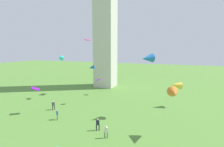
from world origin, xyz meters
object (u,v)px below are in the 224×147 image
object	(u,v)px
kite_flying_1	(98,80)
kite_flying_7	(147,58)
person_2	(57,114)
kite_flying_0	(176,85)
kite_flying_4	(63,58)
person_1	(106,131)
person_3	(98,124)
person_0	(53,105)
kite_flying_5	(92,68)
kite_flying_6	(174,93)
kite_flying_3	(88,40)
kite_flying_2	(35,89)

from	to	relation	value
kite_flying_1	kite_flying_7	world-z (taller)	kite_flying_7
person_2	kite_flying_0	xyz separation A→B (m)	(17.37, 13.03, 3.33)
kite_flying_4	kite_flying_1	bearing A→B (deg)	-13.21
person_1	person_3	xyz separation A→B (m)	(-1.83, 1.43, 0.05)
kite_flying_0	kite_flying_4	world-z (taller)	kite_flying_4
person_0	kite_flying_5	bearing A→B (deg)	164.51
kite_flying_6	kite_flying_4	bearing A→B (deg)	145.50
person_1	kite_flying_4	bearing A→B (deg)	111.65
person_0	kite_flying_1	bearing A→B (deg)	-171.91
person_1	kite_flying_5	distance (m)	15.62
kite_flying_3	kite_flying_7	size ratio (longest dim) A/B	0.77
person_2	kite_flying_1	world-z (taller)	kite_flying_1
kite_flying_7	kite_flying_0	bearing A→B (deg)	99.51
person_1	person_3	size ratio (longest dim) A/B	0.95
kite_flying_1	person_2	bearing A→B (deg)	-94.09
person_2	kite_flying_5	world-z (taller)	kite_flying_5
person_3	kite_flying_4	bearing A→B (deg)	-69.33
person_2	kite_flying_7	bearing A→B (deg)	-108.26
person_0	kite_flying_0	size ratio (longest dim) A/B	0.64
person_3	kite_flying_5	distance (m)	13.63
kite_flying_1	kite_flying_3	world-z (taller)	kite_flying_3
person_0	kite_flying_0	distance (m)	23.24
person_3	kite_flying_3	xyz separation A→B (m)	(-10.76, 17.18, 12.30)
person_1	person_2	xyz separation A→B (m)	(-9.34, 2.38, 0.00)
kite_flying_3	kite_flying_2	bearing A→B (deg)	164.20
person_0	kite_flying_4	size ratio (longest dim) A/B	0.85
kite_flying_0	kite_flying_6	size ratio (longest dim) A/B	1.16
kite_flying_0	kite_flying_7	size ratio (longest dim) A/B	1.04
kite_flying_0	kite_flying_7	distance (m)	9.77
person_0	kite_flying_2	distance (m)	4.43
person_0	kite_flying_6	bearing A→B (deg)	106.13
kite_flying_0	kite_flying_2	xyz separation A→B (m)	(-22.54, -12.00, 0.10)
kite_flying_7	kite_flying_3	bearing A→B (deg)	-168.48
person_1	kite_flying_1	world-z (taller)	kite_flying_1
kite_flying_2	kite_flying_7	bearing A→B (deg)	-20.18
person_1	person_3	bearing A→B (deg)	112.64
person_1	person_3	world-z (taller)	person_3
person_0	kite_flying_3	world-z (taller)	kite_flying_3
person_0	kite_flying_3	xyz separation A→B (m)	(0.23, 12.93, 12.33)
person_2	kite_flying_6	world-z (taller)	kite_flying_6
person_1	kite_flying_6	world-z (taller)	kite_flying_6
person_3	kite_flying_5	size ratio (longest dim) A/B	1.16
kite_flying_1	kite_flying_2	distance (m)	15.53
kite_flying_5	kite_flying_7	distance (m)	12.12
person_2	kite_flying_4	xyz separation A→B (m)	(-6.34, 10.34, 8.19)
kite_flying_4	person_2	bearing A→B (deg)	-112.85
kite_flying_2	kite_flying_0	bearing A→B (deg)	-8.34
kite_flying_1	kite_flying_7	distance (m)	17.16
kite_flying_5	person_3	bearing A→B (deg)	9.58
person_2	person_3	distance (m)	7.57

